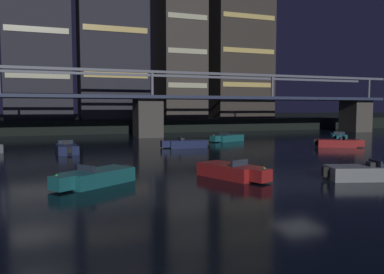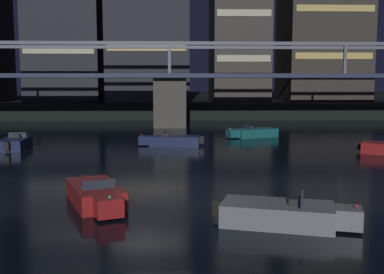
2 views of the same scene
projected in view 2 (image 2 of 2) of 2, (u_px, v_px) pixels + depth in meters
The scene contains 8 objects.
ground_plane at pixel (159, 225), 16.45m from camera, with size 400.00×400.00×0.00m, color black.
far_riverbank at pixel (173, 100), 100.50m from camera, with size 240.00×80.00×2.20m, color black.
river_bridge at pixel (170, 88), 52.47m from camera, with size 82.01×6.40×9.38m.
speedboat_near_center at pixel (96, 195), 19.19m from camera, with size 3.12×5.07×1.16m.
speedboat_near_right at pixel (283, 214), 16.37m from camera, with size 5.17×2.82×1.16m.
speedboat_mid_left at pixel (172, 141), 36.86m from camera, with size 5.23×2.15×1.16m.
speedboat_far_center at pixel (253, 133), 42.69m from camera, with size 5.07×3.12×1.16m.
speedboat_far_right at pixel (15, 143), 35.60m from camera, with size 2.08×5.23×1.16m.
Camera 2 is at (0.62, -16.00, 5.08)m, focal length 43.15 mm.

